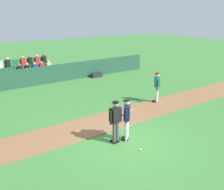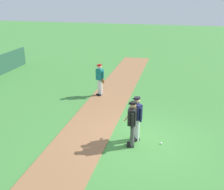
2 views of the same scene
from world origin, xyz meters
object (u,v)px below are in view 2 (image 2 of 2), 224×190
batter_navy_jersey (136,117)px  baseball (161,143)px  umpire_home_plate (132,122)px  runner_teal_jersey (100,79)px

batter_navy_jersey → baseball: batter_navy_jersey is taller
umpire_home_plate → runner_teal_jersey: 5.52m
umpire_home_plate → baseball: umpire_home_plate is taller
batter_navy_jersey → baseball: 1.36m
runner_teal_jersey → baseball: runner_teal_jersey is taller
batter_navy_jersey → runner_teal_jersey: size_ratio=1.00×
batter_navy_jersey → umpire_home_plate: same height
umpire_home_plate → baseball: size_ratio=23.78×
runner_teal_jersey → baseball: 5.86m
batter_navy_jersey → baseball: bearing=-97.1°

